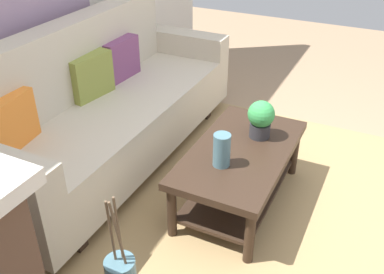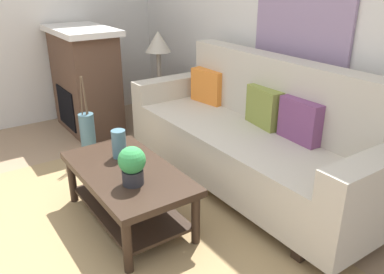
% 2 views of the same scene
% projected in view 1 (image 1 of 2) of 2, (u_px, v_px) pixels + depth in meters
% --- Properties ---
extents(ground_plane, '(9.05, 9.05, 0.00)m').
position_uv_depth(ground_plane, '(315.00, 224.00, 2.84)').
color(ground_plane, '#9E7F60').
extents(area_rug, '(2.66, 1.94, 0.01)m').
position_uv_depth(area_rug, '(243.00, 201.00, 3.03)').
color(area_rug, '#A38456').
rests_on(area_rug, ground_plane).
extents(couch, '(2.44, 0.84, 1.08)m').
position_uv_depth(couch, '(108.00, 109.00, 3.29)').
color(couch, beige).
rests_on(couch, ground_plane).
extents(throw_pillow_orange, '(0.37, 0.17, 0.32)m').
position_uv_depth(throw_pillow_orange, '(11.00, 122.00, 2.61)').
color(throw_pillow_orange, orange).
rests_on(throw_pillow_orange, couch).
extents(throw_pillow_olive, '(0.37, 0.17, 0.32)m').
position_uv_depth(throw_pillow_olive, '(91.00, 76.00, 3.21)').
color(throw_pillow_olive, olive).
rests_on(throw_pillow_olive, couch).
extents(throw_pillow_plum, '(0.37, 0.14, 0.32)m').
position_uv_depth(throw_pillow_plum, '(120.00, 59.00, 3.51)').
color(throw_pillow_plum, '#7A4270').
rests_on(throw_pillow_plum, couch).
extents(coffee_table, '(1.10, 0.60, 0.43)m').
position_uv_depth(coffee_table, '(240.00, 164.00, 2.87)').
color(coffee_table, '#332319').
rests_on(coffee_table, ground_plane).
extents(tabletop_vase, '(0.11, 0.11, 0.21)m').
position_uv_depth(tabletop_vase, '(222.00, 150.00, 2.61)').
color(tabletop_vase, slate).
rests_on(tabletop_vase, coffee_table).
extents(potted_plant_tabletop, '(0.18, 0.18, 0.26)m').
position_uv_depth(potted_plant_tabletop, '(261.00, 118.00, 2.88)').
color(potted_plant_tabletop, '#2D2D33').
rests_on(potted_plant_tabletop, coffee_table).
extents(floor_vase_branch_a, '(0.03, 0.01, 0.36)m').
position_uv_depth(floor_vase_branch_a, '(118.00, 229.00, 1.87)').
color(floor_vase_branch_a, brown).
rests_on(floor_vase_branch_a, floor_vase).
extents(floor_vase_branch_b, '(0.04, 0.02, 0.36)m').
position_uv_depth(floor_vase_branch_b, '(111.00, 232.00, 1.85)').
color(floor_vase_branch_b, brown).
rests_on(floor_vase_branch_b, floor_vase).
extents(floor_vase_branch_c, '(0.04, 0.04, 0.36)m').
position_uv_depth(floor_vase_branch_c, '(118.00, 234.00, 1.84)').
color(floor_vase_branch_c, brown).
rests_on(floor_vase_branch_c, floor_vase).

